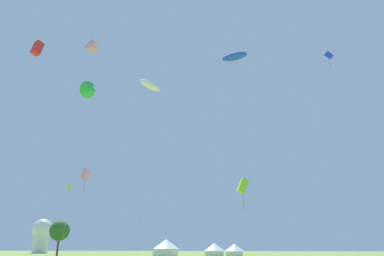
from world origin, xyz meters
name	(u,v)px	position (x,y,z in m)	size (l,w,h in m)	color
kite_blue_diamond	(330,61)	(22.85, 58.75, 36.58)	(2.02, 1.44, 38.87)	blue
kite_white_parafoil	(150,86)	(-4.36, 29.33, 19.22)	(2.51, 4.18, 19.78)	white
kite_lime_box	(243,186)	(4.69, 57.85, 12.22)	(3.68, 2.06, 13.62)	#99DB2D
kite_red_box	(37,48)	(-26.04, 37.75, 31.70)	(1.68, 2.51, 32.97)	red
kite_pink_box	(85,174)	(-19.64, 45.53, 12.76)	(2.79, 2.19, 13.75)	pink
kite_green_delta	(92,90)	(-13.09, 32.25, 20.74)	(3.33, 3.19, 22.15)	green
kite_pink_delta	(88,47)	(-17.90, 38.91, 31.73)	(3.31, 3.46, 33.15)	pink
kite_lime_diamond	(68,189)	(-26.73, 53.35, 11.88)	(1.37, 1.55, 12.95)	#99DB2D
kite_blue_parafoil	(235,57)	(4.87, 42.19, 29.60)	(4.29, 2.63, 30.25)	blue
festival_tent_left	(166,247)	(-10.52, 62.87, 1.80)	(5.01, 5.01, 3.25)	white
festival_tent_center	(214,250)	(-1.22, 62.87, 1.40)	(3.88, 3.88, 2.52)	white
festival_tent_right	(234,250)	(2.50, 62.87, 1.33)	(3.70, 3.70, 2.40)	white
observatory_dome	(42,234)	(-63.04, 103.78, 6.01)	(6.40, 6.40, 10.80)	white
tree_distant_left	(60,231)	(-36.28, 68.53, 5.26)	(4.36, 4.36, 7.47)	brown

